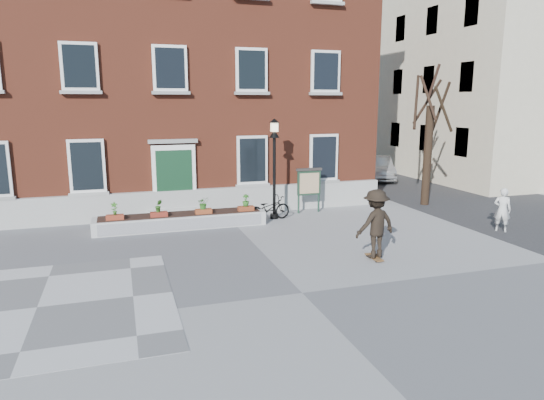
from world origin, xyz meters
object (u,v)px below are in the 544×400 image
object	(u,v)px
notice_board	(309,183)
skateboarder	(376,224)
bicycle	(269,208)
lamp_post	(274,155)
bystander	(502,210)
parked_car	(378,168)

from	to	relation	value
notice_board	skateboarder	distance (m)	6.34
bicycle	lamp_post	world-z (taller)	lamp_post
lamp_post	notice_board	size ratio (longest dim) A/B	2.10
bystander	lamp_post	bearing A→B (deg)	15.74
bicycle	skateboarder	distance (m)	5.75
notice_board	parked_car	bearing A→B (deg)	44.02
parked_car	lamp_post	size ratio (longest dim) A/B	1.08
bystander	skateboarder	world-z (taller)	skateboarder
bicycle	bystander	xyz separation A→B (m)	(7.40, -4.09, 0.31)
bicycle	notice_board	xyz separation A→B (m)	(1.99, 0.81, 0.78)
bicycle	notice_board	size ratio (longest dim) A/B	0.97
bystander	lamp_post	size ratio (longest dim) A/B	0.40
lamp_post	skateboarder	bearing A→B (deg)	-77.77
lamp_post	notice_board	distance (m)	2.21
notice_board	skateboarder	bearing A→B (deg)	-94.14
skateboarder	lamp_post	bearing A→B (deg)	102.23
bystander	notice_board	bearing A→B (deg)	4.81
lamp_post	notice_board	bearing A→B (deg)	19.03
parked_car	skateboarder	distance (m)	15.33
bicycle	skateboarder	xyz separation A→B (m)	(1.53, -5.51, 0.60)
bicycle	bystander	size ratio (longest dim) A/B	1.15
lamp_post	bicycle	bearing A→B (deg)	-142.01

